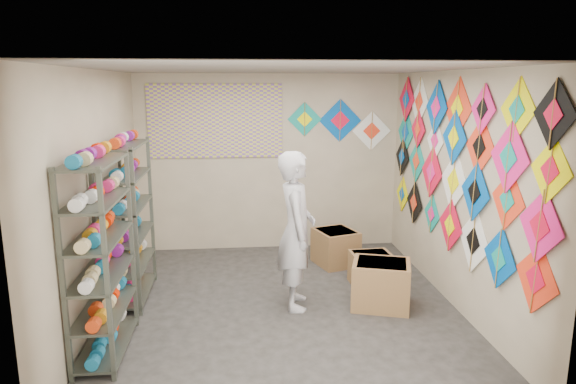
{
  "coord_description": "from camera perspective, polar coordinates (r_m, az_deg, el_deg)",
  "views": [
    {
      "loc": [
        -0.49,
        -5.57,
        2.55
      ],
      "look_at": [
        0.1,
        0.3,
        1.3
      ],
      "focal_mm": 32.0,
      "sensor_mm": 36.0,
      "label": 1
    }
  ],
  "objects": [
    {
      "name": "kite_wall_display",
      "position": [
        6.17,
        17.95,
        3.02
      ],
      "size": [
        0.05,
        4.18,
        2.08
      ],
      "color": "#F73718",
      "rests_on": "room_walls"
    },
    {
      "name": "carton_b",
      "position": [
        6.78,
        9.19,
        -8.41
      ],
      "size": [
        0.53,
        0.44,
        0.42
      ],
      "primitive_type": "cube",
      "rotation": [
        0.0,
        0.0,
        0.06
      ],
      "color": "olive",
      "rests_on": "ground"
    },
    {
      "name": "back_wall_kites",
      "position": [
        8.0,
        6.01,
        7.55
      ],
      "size": [
        1.62,
        0.02,
        0.8
      ],
      "color": "#0D9383",
      "rests_on": "room_walls"
    },
    {
      "name": "room_walls",
      "position": [
        5.67,
        -0.7,
        2.77
      ],
      "size": [
        4.5,
        4.5,
        4.5
      ],
      "color": "#B8A88D",
      "rests_on": "ground"
    },
    {
      "name": "string_spools",
      "position": [
        5.73,
        -18.58,
        -3.92
      ],
      "size": [
        0.12,
        2.36,
        0.12
      ],
      "color": "#E82671",
      "rests_on": "ground"
    },
    {
      "name": "shelf_rack_front",
      "position": [
        5.15,
        -20.08,
        -6.9
      ],
      "size": [
        0.4,
        1.1,
        1.9
      ],
      "primitive_type": "cube",
      "color": "#4C5147",
      "rests_on": "ground"
    },
    {
      "name": "carton_c",
      "position": [
        7.43,
        5.3,
        -6.13
      ],
      "size": [
        0.67,
        0.71,
        0.5
      ],
      "primitive_type": "cube",
      "rotation": [
        0.0,
        0.0,
        0.31
      ],
      "color": "olive",
      "rests_on": "ground"
    },
    {
      "name": "shopkeeper",
      "position": [
        5.86,
        0.92,
        -4.3
      ],
      "size": [
        0.71,
        0.51,
        1.82
      ],
      "primitive_type": "imported",
      "rotation": [
        0.0,
        0.0,
        1.51
      ],
      "color": "silver",
      "rests_on": "ground"
    },
    {
      "name": "carton_a",
      "position": [
        6.14,
        10.29,
        -10.06
      ],
      "size": [
        0.78,
        0.71,
        0.54
      ],
      "primitive_type": "cube",
      "rotation": [
        0.0,
        0.0,
        -0.31
      ],
      "color": "olive",
      "rests_on": "ground"
    },
    {
      "name": "ground",
      "position": [
        6.15,
        -0.66,
        -12.55
      ],
      "size": [
        4.5,
        4.5,
        0.0
      ],
      "primitive_type": "plane",
      "color": "#292724"
    },
    {
      "name": "shelf_rack_back",
      "position": [
        6.36,
        -17.27,
        -3.16
      ],
      "size": [
        0.4,
        1.1,
        1.9
      ],
      "primitive_type": "cube",
      "color": "#4C5147",
      "rests_on": "ground"
    },
    {
      "name": "poster",
      "position": [
        7.83,
        -8.08,
        7.81
      ],
      "size": [
        2.0,
        0.01,
        1.1
      ],
      "primitive_type": "cube",
      "color": "#744BA2",
      "rests_on": "room_walls"
    }
  ]
}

